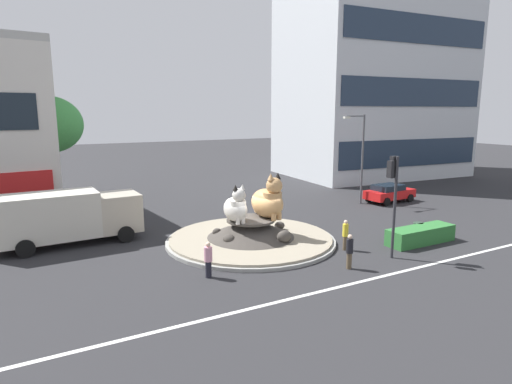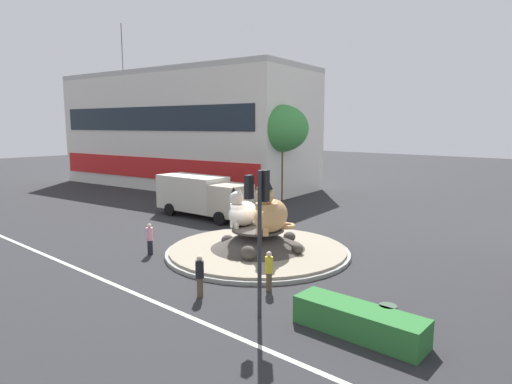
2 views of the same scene
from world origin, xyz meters
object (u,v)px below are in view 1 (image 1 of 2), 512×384
at_px(streetlight_arm, 360,153).
at_px(sedan_on_far_lane, 389,193).
at_px(pedestrian_black_shirt, 350,251).
at_px(cat_statue_white, 236,208).
at_px(delivery_box_truck, 67,216).
at_px(office_tower, 375,39).
at_px(cat_statue_calico, 269,201).
at_px(traffic_light_mast, 393,184).
at_px(litter_bin, 418,230).
at_px(pedestrian_pink_shirt, 208,259).
at_px(pedestrian_yellow_shirt, 345,234).
at_px(broadleaf_tree_behind_island, 48,125).

xyz_separation_m(streetlight_arm, sedan_on_far_lane, (2.61, -0.64, -3.23)).
relative_size(pedestrian_black_shirt, sedan_on_far_lane, 0.38).
bearing_deg(cat_statue_white, sedan_on_far_lane, 106.76).
bearing_deg(delivery_box_truck, office_tower, 18.27).
distance_m(cat_statue_calico, sedan_on_far_lane, 14.35).
relative_size(traffic_light_mast, litter_bin, 5.56).
bearing_deg(delivery_box_truck, pedestrian_pink_shirt, -61.04).
height_order(traffic_light_mast, sedan_on_far_lane, traffic_light_mast).
bearing_deg(pedestrian_yellow_shirt, cat_statue_white, -137.58).
bearing_deg(pedestrian_black_shirt, cat_statue_white, 176.70).
height_order(cat_statue_white, pedestrian_black_shirt, cat_statue_white).
xyz_separation_m(pedestrian_pink_shirt, litter_bin, (12.69, -0.21, -0.39)).
xyz_separation_m(traffic_light_mast, office_tower, (19.44, 22.35, 11.21)).
xyz_separation_m(broadleaf_tree_behind_island, sedan_on_far_lane, (23.52, -9.35, -5.40)).
relative_size(broadleaf_tree_behind_island, sedan_on_far_lane, 1.92).
distance_m(traffic_light_mast, delivery_box_truck, 16.98).
bearing_deg(broadleaf_tree_behind_island, pedestrian_black_shirt, -60.22).
relative_size(cat_statue_white, litter_bin, 2.30).
bearing_deg(streetlight_arm, traffic_light_mast, 52.28).
bearing_deg(office_tower, cat_statue_calico, -139.80).
bearing_deg(traffic_light_mast, sedan_on_far_lane, -48.08).
bearing_deg(pedestrian_yellow_shirt, sedan_on_far_lane, 114.32).
bearing_deg(litter_bin, pedestrian_yellow_shirt, 176.54).
xyz_separation_m(pedestrian_yellow_shirt, pedestrian_pink_shirt, (-7.65, -0.09, -0.02)).
height_order(broadleaf_tree_behind_island, streetlight_arm, broadleaf_tree_behind_island).
relative_size(traffic_light_mast, pedestrian_pink_shirt, 3.14).
height_order(office_tower, pedestrian_yellow_shirt, office_tower).
bearing_deg(pedestrian_black_shirt, sedan_on_far_lane, 96.85).
bearing_deg(cat_statue_white, pedestrian_pink_shirt, -39.44).
xyz_separation_m(pedestrian_yellow_shirt, sedan_on_far_lane, (10.93, 7.68, -0.10)).
bearing_deg(sedan_on_far_lane, traffic_light_mast, -139.51).
bearing_deg(streetlight_arm, sedan_on_far_lane, 163.48).
relative_size(pedestrian_pink_shirt, sedan_on_far_lane, 0.37).
relative_size(pedestrian_black_shirt, litter_bin, 1.80).
bearing_deg(litter_bin, office_tower, 53.08).
relative_size(traffic_light_mast, delivery_box_truck, 0.67).
distance_m(pedestrian_black_shirt, delivery_box_truck, 14.89).
relative_size(traffic_light_mast, sedan_on_far_lane, 1.17).
bearing_deg(delivery_box_truck, cat_statue_white, -31.80).
bearing_deg(cat_statue_calico, sedan_on_far_lane, 98.76).
height_order(pedestrian_black_shirt, litter_bin, pedestrian_black_shirt).
distance_m(cat_statue_calico, traffic_light_mast, 6.66).
bearing_deg(pedestrian_pink_shirt, broadleaf_tree_behind_island, -55.25).
distance_m(streetlight_arm, pedestrian_yellow_shirt, 12.18).
bearing_deg(cat_statue_white, streetlight_arm, 112.17).
distance_m(pedestrian_black_shirt, sedan_on_far_lane, 15.94).
bearing_deg(office_tower, delivery_box_truck, -155.40).
bearing_deg(broadleaf_tree_behind_island, pedestrian_pink_shirt, -73.90).
bearing_deg(cat_statue_calico, pedestrian_yellow_shirt, 29.68).
xyz_separation_m(cat_statue_calico, traffic_light_mast, (3.82, -5.27, 1.42)).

